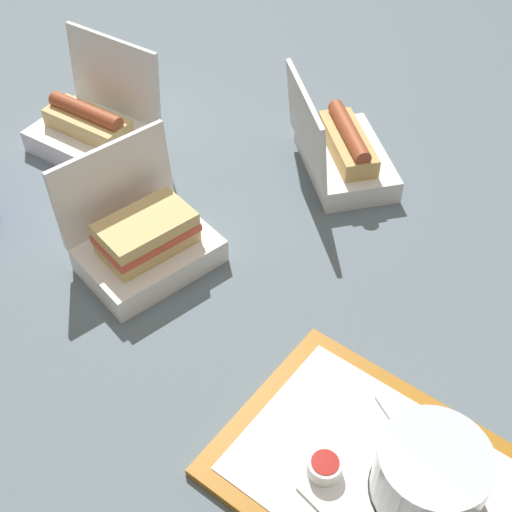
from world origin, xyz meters
TOP-DOWN VIEW (x-y plane):
  - ground_plane at (0.00, 0.00)m, footprint 3.20×3.20m
  - food_tray at (0.36, -0.10)m, footprint 0.40×0.30m
  - cake_container at (0.40, -0.08)m, footprint 0.13×0.13m
  - ketchup_cup at (0.30, -0.14)m, footprint 0.04×0.04m
  - napkin_stack at (0.35, -0.13)m, footprint 0.11×0.11m
  - plastic_fork at (0.34, -0.04)m, footprint 0.11×0.05m
  - clamshell_hotdog_front at (-0.39, 0.06)m, footprint 0.22×0.19m
  - clamshell_sandwich_corner at (-0.11, -0.06)m, footprint 0.17×0.20m
  - clamshell_hotdog_left at (-0.04, 0.30)m, footprint 0.25×0.23m

SIDE VIEW (x-z plane):
  - ground_plane at x=0.00m, z-range 0.00..0.00m
  - food_tray at x=0.36m, z-range 0.00..0.01m
  - napkin_stack at x=0.35m, z-range 0.01..0.02m
  - plastic_fork at x=0.34m, z-range 0.01..0.02m
  - ketchup_cup at x=0.30m, z-range 0.01..0.04m
  - clamshell_hotdog_left at x=-0.04m, z-range -0.04..0.12m
  - clamshell_hotdog_front at x=-0.39m, z-range -0.05..0.13m
  - clamshell_sandwich_corner at x=-0.11m, z-range -0.04..0.13m
  - cake_container at x=0.40m, z-range 0.01..0.09m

